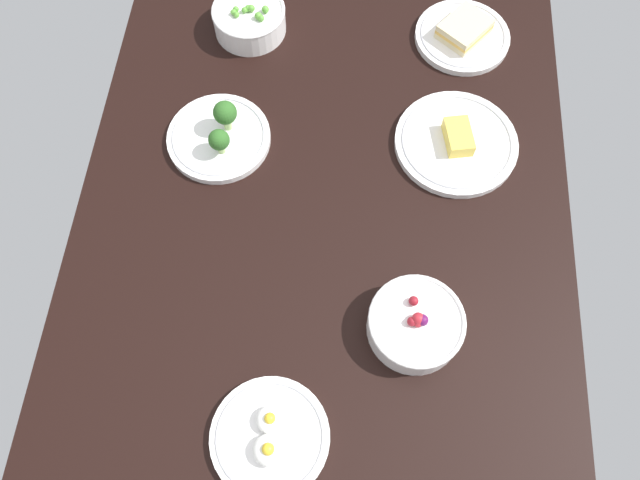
{
  "coord_description": "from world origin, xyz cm",
  "views": [
    {
      "loc": [
        43.28,
        3.56,
        102.24
      ],
      "look_at": [
        0.0,
        0.0,
        6.0
      ],
      "focal_mm": 34.63,
      "sensor_mm": 36.0,
      "label": 1
    }
  ],
  "objects_px": {
    "bowl_berries": "(415,324)",
    "plate_sandwich": "(463,34)",
    "plate_eggs": "(270,437)",
    "plate_broccoli": "(220,135)",
    "plate_cheese": "(456,142)",
    "bowl_peas": "(249,19)"
  },
  "relations": [
    {
      "from": "bowl_peas",
      "to": "plate_broccoli",
      "type": "bearing_deg",
      "value": -4.54
    },
    {
      "from": "bowl_berries",
      "to": "plate_sandwich",
      "type": "distance_m",
      "value": 0.63
    },
    {
      "from": "bowl_peas",
      "to": "plate_cheese",
      "type": "height_order",
      "value": "bowl_peas"
    },
    {
      "from": "plate_eggs",
      "to": "plate_sandwich",
      "type": "xyz_separation_m",
      "value": [
        -0.81,
        0.3,
        0.0
      ]
    },
    {
      "from": "plate_cheese",
      "to": "plate_broccoli",
      "type": "bearing_deg",
      "value": -86.68
    },
    {
      "from": "plate_broccoli",
      "to": "plate_eggs",
      "type": "bearing_deg",
      "value": 16.39
    },
    {
      "from": "plate_sandwich",
      "to": "plate_broccoli",
      "type": "bearing_deg",
      "value": -58.06
    },
    {
      "from": "plate_broccoli",
      "to": "plate_sandwich",
      "type": "height_order",
      "value": "plate_broccoli"
    },
    {
      "from": "bowl_berries",
      "to": "plate_eggs",
      "type": "distance_m",
      "value": 0.29
    },
    {
      "from": "bowl_berries",
      "to": "plate_cheese",
      "type": "relative_size",
      "value": 0.68
    },
    {
      "from": "bowl_peas",
      "to": "plate_sandwich",
      "type": "height_order",
      "value": "bowl_peas"
    },
    {
      "from": "plate_cheese",
      "to": "plate_eggs",
      "type": "height_order",
      "value": "plate_eggs"
    },
    {
      "from": "plate_broccoli",
      "to": "plate_cheese",
      "type": "bearing_deg",
      "value": 93.32
    },
    {
      "from": "plate_cheese",
      "to": "plate_broccoli",
      "type": "distance_m",
      "value": 0.44
    },
    {
      "from": "plate_cheese",
      "to": "bowl_berries",
      "type": "bearing_deg",
      "value": -11.21
    },
    {
      "from": "plate_cheese",
      "to": "plate_sandwich",
      "type": "distance_m",
      "value": 0.26
    },
    {
      "from": "plate_eggs",
      "to": "plate_sandwich",
      "type": "relative_size",
      "value": 0.95
    },
    {
      "from": "bowl_berries",
      "to": "plate_cheese",
      "type": "xyz_separation_m",
      "value": [
        -0.36,
        0.07,
        -0.02
      ]
    },
    {
      "from": "bowl_berries",
      "to": "plate_cheese",
      "type": "distance_m",
      "value": 0.37
    },
    {
      "from": "plate_sandwich",
      "to": "bowl_berries",
      "type": "bearing_deg",
      "value": -7.94
    },
    {
      "from": "bowl_berries",
      "to": "plate_sandwich",
      "type": "bearing_deg",
      "value": 172.06
    },
    {
      "from": "bowl_berries",
      "to": "plate_broccoli",
      "type": "relative_size",
      "value": 0.8
    }
  ]
}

